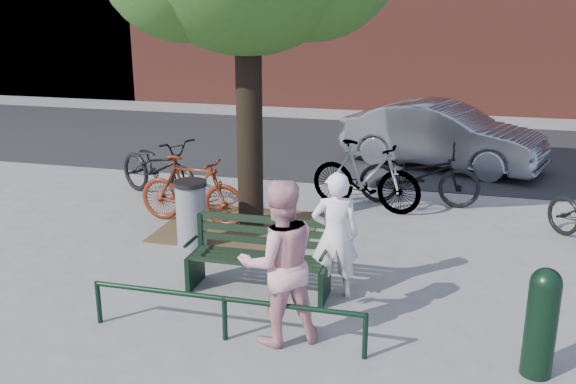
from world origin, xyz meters
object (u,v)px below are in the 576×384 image
(person_left, at_px, (335,235))
(bicycle_c, at_px, (419,175))
(park_bench, at_px, (260,254))
(bollard, at_px, (542,319))
(litter_bin, at_px, (191,213))
(person_right, at_px, (279,263))
(parked_car, at_px, (443,136))

(person_left, distance_m, bicycle_c, 4.05)
(park_bench, height_order, bollard, bollard)
(bollard, height_order, litter_bin, bollard)
(park_bench, distance_m, bollard, 3.35)
(park_bench, relative_size, person_right, 0.98)
(person_left, height_order, bollard, person_left)
(park_bench, distance_m, bicycle_c, 4.38)
(litter_bin, distance_m, bicycle_c, 4.21)
(person_right, height_order, bollard, person_right)
(bicycle_c, bearing_deg, bollard, -165.16)
(bicycle_c, bearing_deg, person_right, 166.80)
(park_bench, xyz_separation_m, bicycle_c, (1.69, 4.05, 0.07))
(park_bench, bearing_deg, litter_bin, 139.87)
(person_left, xyz_separation_m, litter_bin, (-2.34, 1.12, -0.28))
(parked_car, bearing_deg, person_left, -170.99)
(person_left, height_order, parked_car, person_left)
(parked_car, bearing_deg, park_bench, -178.25)
(person_left, relative_size, parked_car, 0.37)
(litter_bin, bearing_deg, bollard, -27.04)
(person_right, distance_m, bicycle_c, 5.31)
(bollard, distance_m, parked_car, 8.12)
(bollard, relative_size, bicycle_c, 0.53)
(park_bench, xyz_separation_m, parked_car, (2.00, 6.90, 0.22))
(bicycle_c, bearing_deg, litter_bin, 131.70)
(person_right, xyz_separation_m, bicycle_c, (1.12, 5.18, -0.34))
(person_left, height_order, bicycle_c, person_left)
(bollard, height_order, bicycle_c, bollard)
(litter_bin, distance_m, parked_car, 6.65)
(person_right, distance_m, litter_bin, 3.07)
(person_left, xyz_separation_m, bollard, (2.22, -1.21, -0.19))
(park_bench, bearing_deg, bicycle_c, 67.38)
(park_bench, xyz_separation_m, person_left, (0.93, 0.07, 0.31))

